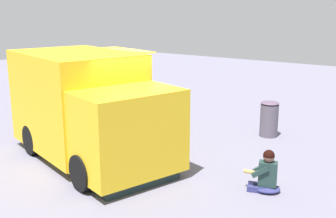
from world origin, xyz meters
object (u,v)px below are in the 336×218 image
person_customer (266,175)px  trash_bin (269,119)px  planter_flowering_near (93,102)px  planter_flowering_far (142,104)px  food_truck (88,110)px

person_customer → trash_bin: (-3.49, -1.44, 0.17)m
planter_flowering_near → trash_bin: (-0.92, 6.17, 0.18)m
planter_flowering_near → planter_flowering_far: size_ratio=0.97×
planter_flowering_far → trash_bin: size_ratio=0.68×
food_truck → trash_bin: 5.11m
food_truck → person_customer: bearing=100.1°
planter_flowering_near → planter_flowering_far: planter_flowering_far is taller
planter_flowering_far → trash_bin: 4.50m
food_truck → trash_bin: size_ratio=4.95×
food_truck → planter_flowering_far: 4.48m
food_truck → planter_flowering_near: 4.83m
planter_flowering_far → trash_bin: bearing=92.5°
food_truck → planter_flowering_near: bearing=-134.3°
planter_flowering_far → person_customer: bearing=61.0°
planter_flowering_far → trash_bin: (-0.20, 4.50, 0.15)m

